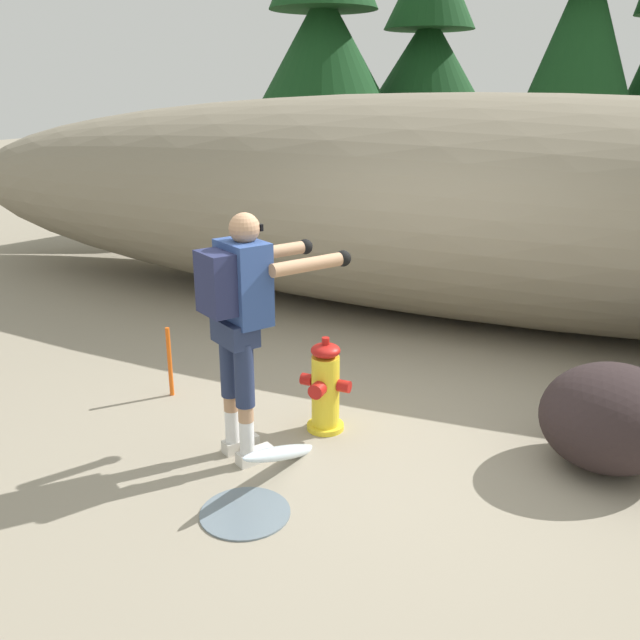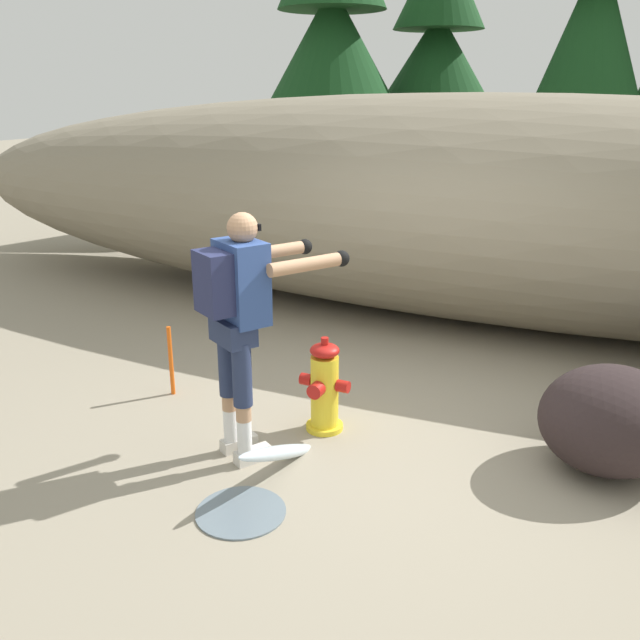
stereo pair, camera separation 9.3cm
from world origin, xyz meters
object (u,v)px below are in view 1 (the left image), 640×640
at_px(fire_hydrant, 325,388).
at_px(utility_worker, 244,307).
at_px(boulder_large, 611,417).
at_px(survey_stake, 170,362).

height_order(fire_hydrant, utility_worker, utility_worker).
relative_size(utility_worker, boulder_large, 1.81).
xyz_separation_m(utility_worker, survey_stake, (-1.09, 0.59, -0.79)).
relative_size(fire_hydrant, boulder_large, 0.78).
relative_size(boulder_large, survey_stake, 1.57).
xyz_separation_m(fire_hydrant, utility_worker, (-0.33, -0.58, 0.75)).
height_order(fire_hydrant, survey_stake, fire_hydrant).
bearing_deg(boulder_large, survey_stake, -175.11).
bearing_deg(survey_stake, boulder_large, 4.89).
bearing_deg(utility_worker, fire_hydrant, -0.21).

